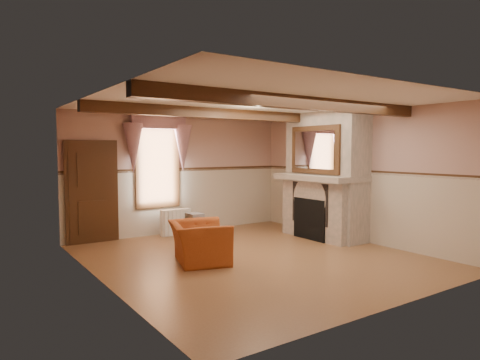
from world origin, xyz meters
TOP-DOWN VIEW (x-y plane):
  - floor at (0.00, 0.00)m, footprint 5.50×6.00m
  - ceiling at (0.00, 0.00)m, footprint 5.50×6.00m
  - wall_back at (0.00, 3.00)m, footprint 5.50×0.02m
  - wall_front at (0.00, -3.00)m, footprint 5.50×0.02m
  - wall_left at (-2.75, 0.00)m, footprint 0.02×6.00m
  - wall_right at (2.75, 0.00)m, footprint 0.02×6.00m
  - wainscot at (0.00, 0.00)m, footprint 5.50×6.00m
  - chair_rail at (0.00, 0.00)m, footprint 5.50×6.00m
  - firebox at (2.00, 0.60)m, footprint 0.20×0.95m
  - armchair at (-1.00, 0.27)m, footprint 1.23×1.32m
  - side_table at (-0.67, 0.99)m, footprint 0.62×0.62m
  - book_stack at (-0.69, 1.01)m, footprint 0.27×0.33m
  - radiator at (-0.29, 2.70)m, footprint 0.71×0.22m
  - bowl at (2.24, 0.82)m, footprint 0.31×0.31m
  - mantel_clock at (2.24, 1.31)m, footprint 0.14×0.24m
  - oil_lamp at (2.24, 0.81)m, footprint 0.11×0.11m
  - candle_red at (2.24, -0.10)m, footprint 0.06×0.06m
  - jar_yellow at (2.24, 0.20)m, footprint 0.06×0.06m
  - fireplace at (2.42, 0.60)m, footprint 0.85×2.00m
  - mantel at (2.24, 0.60)m, footprint 1.05×2.05m
  - overmantel_mirror at (2.06, 0.60)m, footprint 0.06×1.44m
  - door at (-2.10, 2.94)m, footprint 1.10×0.10m
  - window at (-0.60, 2.97)m, footprint 1.06×0.08m
  - window_drapes at (-0.60, 2.88)m, footprint 1.30×0.14m
  - ceiling_beam_front at (0.00, -1.20)m, footprint 5.50×0.18m
  - ceiling_beam_back at (0.00, 1.20)m, footprint 5.50×0.18m

SIDE VIEW (x-z plane):
  - floor at x=0.00m, z-range -0.01..0.01m
  - side_table at x=-0.67m, z-range 0.00..0.55m
  - radiator at x=-0.29m, z-range 0.00..0.60m
  - armchair at x=-1.00m, z-range 0.00..0.71m
  - firebox at x=2.00m, z-range 0.00..0.90m
  - book_stack at x=-0.69m, z-range 0.55..0.75m
  - wainscot at x=0.00m, z-range 0.00..1.50m
  - door at x=-2.10m, z-range 0.00..2.10m
  - mantel at x=2.24m, z-range 1.30..1.42m
  - wall_back at x=0.00m, z-range 0.00..2.80m
  - wall_front at x=0.00m, z-range 0.00..2.80m
  - wall_left at x=-2.75m, z-range 0.00..2.80m
  - wall_right at x=2.75m, z-range 0.00..2.80m
  - fireplace at x=2.42m, z-range 0.00..2.80m
  - bowl at x=2.24m, z-range 1.42..1.50m
  - jar_yellow at x=2.24m, z-range 1.42..1.54m
  - chair_rail at x=0.00m, z-range 1.46..1.54m
  - candle_red at x=2.24m, z-range 1.42..1.58m
  - mantel_clock at x=2.24m, z-range 1.42..1.62m
  - oil_lamp at x=2.24m, z-range 1.42..1.70m
  - window at x=-0.60m, z-range 0.64..2.66m
  - overmantel_mirror at x=2.06m, z-range 1.45..2.49m
  - window_drapes at x=-0.60m, z-range 1.55..2.95m
  - ceiling_beam_front at x=0.00m, z-range 2.60..2.80m
  - ceiling_beam_back at x=0.00m, z-range 2.60..2.80m
  - ceiling at x=0.00m, z-range 2.79..2.80m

